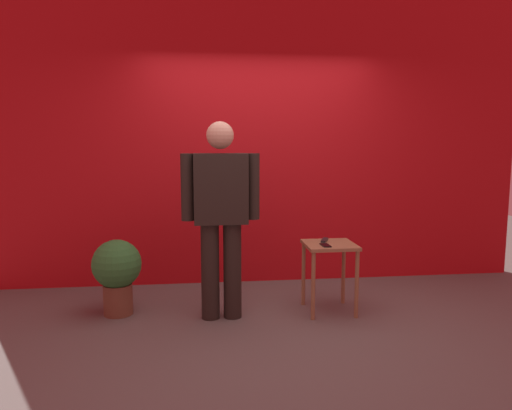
{
  "coord_description": "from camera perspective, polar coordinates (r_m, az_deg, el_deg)",
  "views": [
    {
      "loc": [
        -0.63,
        -3.74,
        1.54
      ],
      "look_at": [
        -0.12,
        0.55,
        0.98
      ],
      "focal_mm": 33.14,
      "sensor_mm": 36.0,
      "label": 1
    }
  ],
  "objects": [
    {
      "name": "side_table",
      "position": [
        4.39,
        8.87,
        -6.17
      ],
      "size": [
        0.45,
        0.45,
        0.64
      ],
      "color": "olive",
      "rests_on": "ground_plane"
    },
    {
      "name": "cell_phone",
      "position": [
        4.25,
        8.38,
        -4.83
      ],
      "size": [
        0.08,
        0.15,
        0.01
      ],
      "primitive_type": "cube",
      "rotation": [
        0.0,
        0.0,
        0.05
      ],
      "color": "black",
      "rests_on": "side_table"
    },
    {
      "name": "potted_plant",
      "position": [
        4.47,
        -16.44,
        -7.59
      ],
      "size": [
        0.44,
        0.44,
        0.69
      ],
      "color": "brown",
      "rests_on": "ground_plane"
    },
    {
      "name": "back_wall_red",
      "position": [
        5.24,
        0.15,
        7.72
      ],
      "size": [
        5.98,
        0.12,
        3.14
      ],
      "primitive_type": "cube",
      "color": "#B41016",
      "rests_on": "ground_plane"
    },
    {
      "name": "ground_plane",
      "position": [
        4.09,
        2.67,
        -14.7
      ],
      "size": [
        12.0,
        12.0,
        0.0
      ],
      "primitive_type": "plane",
      "color": "#59544F"
    },
    {
      "name": "standing_person",
      "position": [
        4.1,
        -4.27,
        -0.62
      ],
      "size": [
        0.68,
        0.25,
        1.73
      ],
      "color": "black",
      "rests_on": "ground_plane"
    },
    {
      "name": "tv_remote",
      "position": [
        4.45,
        8.26,
        -4.22
      ],
      "size": [
        0.11,
        0.17,
        0.02
      ],
      "primitive_type": "cube",
      "rotation": [
        0.0,
        0.0,
        -0.42
      ],
      "color": "black",
      "rests_on": "side_table"
    }
  ]
}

